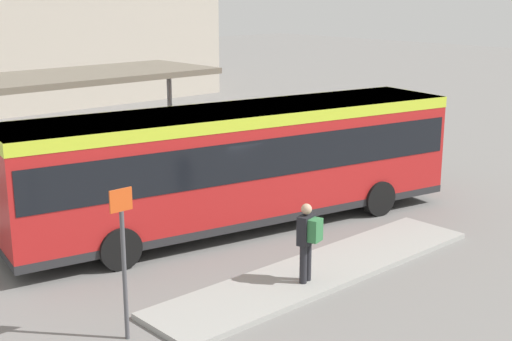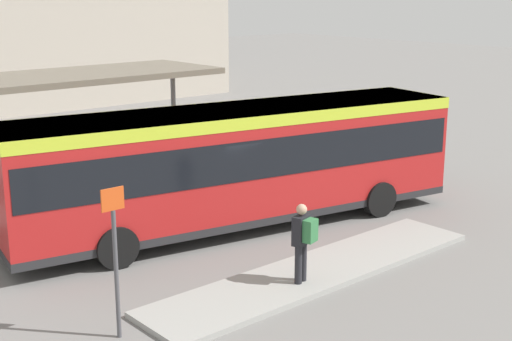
{
  "view_description": "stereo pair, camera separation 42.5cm",
  "coord_description": "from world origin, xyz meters",
  "px_view_note": "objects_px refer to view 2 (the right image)",
  "views": [
    {
      "loc": [
        -11.76,
        -13.55,
        6.1
      ],
      "look_at": [
        0.61,
        0.0,
        1.41
      ],
      "focal_mm": 50.0,
      "sensor_mm": 36.0,
      "label": 1
    },
    {
      "loc": [
        -11.44,
        -13.84,
        6.1
      ],
      "look_at": [
        0.61,
        0.0,
        1.41
      ],
      "focal_mm": 50.0,
      "sensor_mm": 36.0,
      "label": 2
    }
  ],
  "objects_px": {
    "city_bus": "(239,158)",
    "platform_sign": "(115,256)",
    "bicycle_blue": "(383,154)",
    "potted_planter_near_shelter": "(200,173)",
    "bicycle_green": "(418,163)",
    "bicycle_yellow": "(399,159)",
    "pedestrian_waiting": "(303,238)"
  },
  "relations": [
    {
      "from": "bicycle_blue",
      "to": "platform_sign",
      "type": "relative_size",
      "value": 0.63
    },
    {
      "from": "city_bus",
      "to": "bicycle_green",
      "type": "height_order",
      "value": "city_bus"
    },
    {
      "from": "city_bus",
      "to": "platform_sign",
      "type": "xyz_separation_m",
      "value": [
        -5.61,
        -3.37,
        -0.28
      ]
    },
    {
      "from": "city_bus",
      "to": "platform_sign",
      "type": "distance_m",
      "value": 6.56
    },
    {
      "from": "platform_sign",
      "to": "bicycle_green",
      "type": "bearing_deg",
      "value": 14.9
    },
    {
      "from": "bicycle_green",
      "to": "pedestrian_waiting",
      "type": "bearing_deg",
      "value": -59.26
    },
    {
      "from": "potted_planter_near_shelter",
      "to": "platform_sign",
      "type": "xyz_separation_m",
      "value": [
        -6.66,
        -6.47,
        0.88
      ]
    },
    {
      "from": "city_bus",
      "to": "bicycle_blue",
      "type": "height_order",
      "value": "city_bus"
    },
    {
      "from": "bicycle_yellow",
      "to": "potted_planter_near_shelter",
      "type": "distance_m",
      "value": 7.39
    },
    {
      "from": "pedestrian_waiting",
      "to": "potted_planter_near_shelter",
      "type": "height_order",
      "value": "pedestrian_waiting"
    },
    {
      "from": "city_bus",
      "to": "platform_sign",
      "type": "relative_size",
      "value": 4.44
    },
    {
      "from": "city_bus",
      "to": "platform_sign",
      "type": "height_order",
      "value": "city_bus"
    },
    {
      "from": "bicycle_green",
      "to": "bicycle_yellow",
      "type": "relative_size",
      "value": 1.02
    },
    {
      "from": "bicycle_green",
      "to": "platform_sign",
      "type": "height_order",
      "value": "platform_sign"
    },
    {
      "from": "bicycle_blue",
      "to": "platform_sign",
      "type": "xyz_separation_m",
      "value": [
        -13.89,
        -5.25,
        1.18
      ]
    },
    {
      "from": "city_bus",
      "to": "bicycle_green",
      "type": "distance_m",
      "value": 8.27
    },
    {
      "from": "bicycle_yellow",
      "to": "potted_planter_near_shelter",
      "type": "relative_size",
      "value": 1.25
    },
    {
      "from": "pedestrian_waiting",
      "to": "city_bus",
      "type": "bearing_deg",
      "value": -36.22
    },
    {
      "from": "bicycle_blue",
      "to": "platform_sign",
      "type": "height_order",
      "value": "platform_sign"
    },
    {
      "from": "platform_sign",
      "to": "pedestrian_waiting",
      "type": "bearing_deg",
      "value": -8.52
    },
    {
      "from": "bicycle_blue",
      "to": "platform_sign",
      "type": "distance_m",
      "value": 14.9
    },
    {
      "from": "platform_sign",
      "to": "city_bus",
      "type": "bearing_deg",
      "value": 31.01
    },
    {
      "from": "bicycle_yellow",
      "to": "platform_sign",
      "type": "relative_size",
      "value": 0.59
    },
    {
      "from": "bicycle_yellow",
      "to": "potted_planter_near_shelter",
      "type": "height_order",
      "value": "potted_planter_near_shelter"
    },
    {
      "from": "potted_planter_near_shelter",
      "to": "platform_sign",
      "type": "height_order",
      "value": "platform_sign"
    },
    {
      "from": "city_bus",
      "to": "pedestrian_waiting",
      "type": "bearing_deg",
      "value": -100.63
    },
    {
      "from": "bicycle_yellow",
      "to": "platform_sign",
      "type": "xyz_separation_m",
      "value": [
        -13.76,
        -4.45,
        1.2
      ]
    },
    {
      "from": "bicycle_green",
      "to": "bicycle_yellow",
      "type": "distance_m",
      "value": 0.79
    },
    {
      "from": "potted_planter_near_shelter",
      "to": "city_bus",
      "type": "bearing_deg",
      "value": -108.69
    },
    {
      "from": "pedestrian_waiting",
      "to": "potted_planter_near_shelter",
      "type": "xyz_separation_m",
      "value": [
        2.62,
        7.07,
        -0.42
      ]
    },
    {
      "from": "pedestrian_waiting",
      "to": "bicycle_yellow",
      "type": "xyz_separation_m",
      "value": [
        9.73,
        5.06,
        -0.74
      ]
    },
    {
      "from": "city_bus",
      "to": "potted_planter_near_shelter",
      "type": "bearing_deg",
      "value": 82.29
    }
  ]
}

